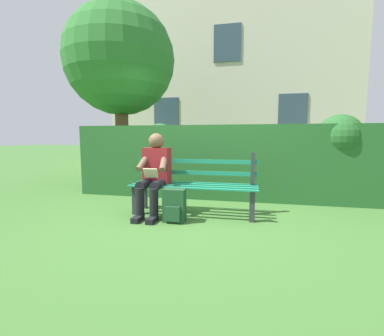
{
  "coord_description": "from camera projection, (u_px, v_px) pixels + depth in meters",
  "views": [
    {
      "loc": [
        -0.79,
        3.7,
        1.11
      ],
      "look_at": [
        0.0,
        0.1,
        0.68
      ],
      "focal_mm": 25.19,
      "sensor_mm": 36.0,
      "label": 1
    }
  ],
  "objects": [
    {
      "name": "ground",
      "position": [
        193.0,
        214.0,
        3.88
      ],
      "size": [
        60.0,
        60.0,
        0.0
      ],
      "primitive_type": "plane",
      "color": "#3D6B2D"
    },
    {
      "name": "park_bench",
      "position": [
        194.0,
        184.0,
        3.9
      ],
      "size": [
        1.8,
        0.51,
        0.89
      ],
      "color": "#2D3338",
      "rests_on": "ground"
    },
    {
      "name": "person_seated",
      "position": [
        154.0,
        172.0,
        3.84
      ],
      "size": [
        0.44,
        0.73,
        1.16
      ],
      "color": "maroon",
      "rests_on": "ground"
    },
    {
      "name": "hedge_backdrop",
      "position": [
        235.0,
        159.0,
        4.95
      ],
      "size": [
        5.8,
        0.88,
        1.48
      ],
      "color": "#265B28",
      "rests_on": "ground"
    },
    {
      "name": "tree",
      "position": [
        117.0,
        64.0,
        6.23
      ],
      "size": [
        2.61,
        2.49,
        4.11
      ],
      "color": "brown",
      "rests_on": "ground"
    },
    {
      "name": "building_facade",
      "position": [
        231.0,
        79.0,
        10.53
      ],
      "size": [
        8.54,
        3.21,
        6.78
      ],
      "color": "beige",
      "rests_on": "ground"
    },
    {
      "name": "backpack",
      "position": [
        174.0,
        206.0,
        3.52
      ],
      "size": [
        0.29,
        0.24,
        0.44
      ],
      "color": "#1E4728",
      "rests_on": "ground"
    }
  ]
}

